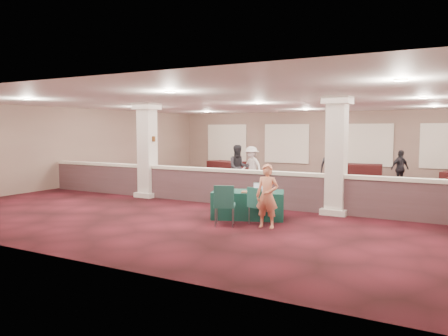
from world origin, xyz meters
The scene contains 31 objects.
ground centered at (0.00, 0.00, 0.00)m, with size 16.00×16.00×0.00m, color #4E131D.
wall_back centered at (0.00, 8.00, 1.60)m, with size 16.00×0.04×3.20m, color #83665A.
wall_front centered at (0.00, -8.00, 1.60)m, with size 16.00×0.04×3.20m, color #83665A.
wall_left centered at (-8.00, 0.00, 1.60)m, with size 0.04×16.00×3.20m, color #83665A.
ceiling centered at (0.00, 0.00, 3.20)m, with size 16.00×16.00×0.02m, color silver.
partition_wall centered at (0.00, -1.50, 0.57)m, with size 15.60×0.28×1.10m.
column_left centered at (-3.50, -1.50, 1.64)m, with size 0.72×0.72×3.20m.
column_right centered at (3.00, -1.50, 1.64)m, with size 0.72×0.72×3.20m.
sconce_left centered at (-3.78, -1.50, 2.00)m, with size 0.12×0.12×0.18m.
sconce_right centered at (-3.22, -1.50, 2.00)m, with size 0.12×0.12×0.18m.
near_table centered at (1.13, -3.15, 0.35)m, with size 1.85×0.92×0.71m, color #103E30.
conf_chair_main centered at (1.67, -3.73, 0.54)m, with size 0.58×0.58×0.91m.
conf_chair_side centered at (1.06, -4.30, 0.59)m, with size 0.66×0.66×1.00m.
woman centered at (2.02, -3.96, 0.75)m, with size 0.54×0.36×1.51m, color #FD906E.
far_table_front_left centered at (-4.07, 0.62, 0.38)m, with size 1.86×0.93×0.75m, color black.
far_table_front_center centered at (0.37, 0.30, 0.39)m, with size 1.90×0.95×0.77m, color black.
far_table_front_right centered at (2.50, 0.30, 0.33)m, with size 1.62×0.81×0.66m, color black.
far_table_back_left centered at (-4.02, 5.27, 0.39)m, with size 1.93×0.96×0.78m, color black.
far_table_back_center centered at (2.00, 6.15, 0.41)m, with size 2.00×1.00×0.81m, color black.
attendee_a centered at (-1.50, 1.49, 0.87)m, with size 0.83×0.46×1.73m, color black.
attendee_b centered at (-1.66, 3.00, 0.81)m, with size 1.04×0.48×1.62m, color white.
attendee_c centered at (3.82, 5.39, 0.75)m, with size 0.88×0.42×1.50m, color black.
attendee_d centered at (1.50, 3.50, 0.86)m, with size 0.85×0.46×1.71m, color black.
laptop_base centered at (1.42, -3.09, 0.72)m, with size 0.32×0.22×0.02m, color silver.
laptop_screen centered at (1.38, -2.99, 0.83)m, with size 0.32×0.01×0.21m, color silver.
screen_glow centered at (1.39, -2.99, 0.82)m, with size 0.29×0.00×0.18m, color #ADB8CF.
knitting centered at (1.26, -3.36, 0.72)m, with size 0.39×0.29×0.03m, color #B3561C.
yarn_cream centered at (0.67, -3.42, 0.76)m, with size 0.11×0.11×0.11m, color beige.
yarn_red centered at (0.48, -3.34, 0.76)m, with size 0.10×0.10×0.10m, color maroon.
yarn_grey centered at (0.68, -3.19, 0.76)m, with size 0.10×0.10×0.10m, color #4F4F54.
scissors centered at (1.82, -3.18, 0.72)m, with size 0.12×0.03×0.01m, color #B21513.
Camera 1 is at (6.02, -13.35, 2.31)m, focal length 35.00 mm.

